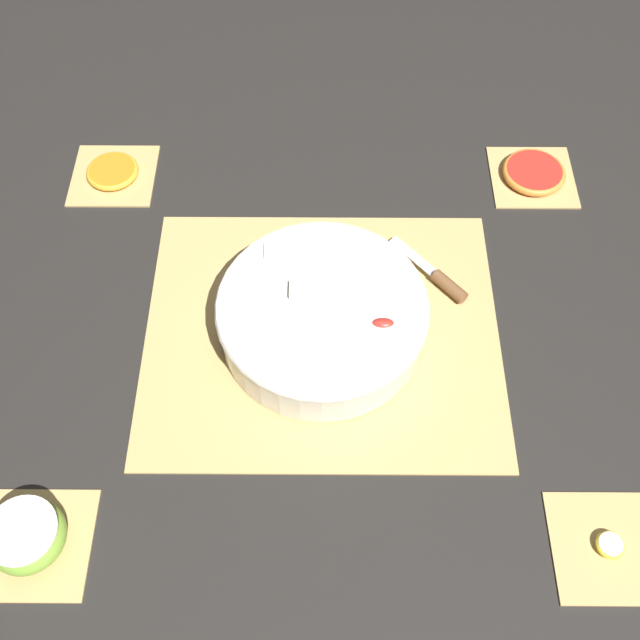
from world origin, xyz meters
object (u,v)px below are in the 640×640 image
object	(u,v)px
apple_half	(25,536)
banana_coin_single	(607,545)
fruit_salad_bowl	(320,315)
paring_knife	(443,283)
grapefruit_slice	(532,172)
orange_slice_whole	(111,171)

from	to	relation	value
apple_half	banana_coin_single	size ratio (longest dim) A/B	2.63
fruit_salad_bowl	apple_half	distance (m)	0.43
paring_knife	grapefruit_slice	distance (m)	0.26
banana_coin_single	fruit_salad_bowl	bearing A→B (deg)	138.69
grapefruit_slice	fruit_salad_bowl	bearing A→B (deg)	-138.67
fruit_salad_bowl	apple_half	size ratio (longest dim) A/B	3.20
paring_knife	grapefruit_slice	xyz separation A→B (m)	(0.16, 0.21, -0.00)
paring_knife	orange_slice_whole	world-z (taller)	paring_knife
fruit_salad_bowl	paring_knife	world-z (taller)	fruit_salad_bowl
paring_knife	fruit_salad_bowl	bearing A→B (deg)	-156.78
paring_knife	apple_half	size ratio (longest dim) A/B	1.34
fruit_salad_bowl	apple_half	world-z (taller)	fruit_salad_bowl
apple_half	paring_knife	bearing A→B (deg)	35.94
banana_coin_single	orange_slice_whole	bearing A→B (deg)	138.66
apple_half	grapefruit_slice	xyz separation A→B (m)	(0.65, 0.57, -0.02)
apple_half	banana_coin_single	xyz separation A→B (m)	(0.65, 0.00, -0.02)
grapefruit_slice	banana_coin_single	bearing A→B (deg)	-90.00
fruit_salad_bowl	grapefruit_slice	xyz separation A→B (m)	(0.33, 0.29, -0.03)
apple_half	banana_coin_single	world-z (taller)	apple_half
paring_knife	grapefruit_slice	world-z (taller)	paring_knife
paring_knife	orange_slice_whole	xyz separation A→B (m)	(-0.50, 0.21, -0.00)
orange_slice_whole	grapefruit_slice	size ratio (longest dim) A/B	0.83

